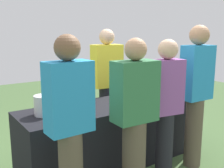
# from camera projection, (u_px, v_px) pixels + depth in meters

# --- Properties ---
(ground_plane) EXTENTS (12.00, 12.00, 0.00)m
(ground_plane) POSITION_uv_depth(u_px,v_px,m) (112.00, 161.00, 3.52)
(ground_plane) COLOR #476638
(tasting_table) EXTENTS (2.29, 0.74, 0.77)m
(tasting_table) POSITION_uv_depth(u_px,v_px,m) (112.00, 133.00, 3.45)
(tasting_table) COLOR black
(tasting_table) RESTS_ON ground_plane
(wine_bottle_0) EXTENTS (0.07, 0.07, 0.33)m
(wine_bottle_0) POSITION_uv_depth(u_px,v_px,m) (61.00, 99.00, 3.13)
(wine_bottle_0) COLOR black
(wine_bottle_0) RESTS_ON tasting_table
(wine_bottle_1) EXTENTS (0.08, 0.08, 0.31)m
(wine_bottle_1) POSITION_uv_depth(u_px,v_px,m) (91.00, 95.00, 3.36)
(wine_bottle_1) COLOR black
(wine_bottle_1) RESTS_ON tasting_table
(wine_bottle_2) EXTENTS (0.07, 0.07, 0.30)m
(wine_bottle_2) POSITION_uv_depth(u_px,v_px,m) (125.00, 89.00, 3.69)
(wine_bottle_2) COLOR black
(wine_bottle_2) RESTS_ON tasting_table
(wine_bottle_3) EXTENTS (0.08, 0.08, 0.30)m
(wine_bottle_3) POSITION_uv_depth(u_px,v_px,m) (140.00, 87.00, 3.82)
(wine_bottle_3) COLOR black
(wine_bottle_3) RESTS_ON tasting_table
(wine_bottle_4) EXTENTS (0.08, 0.08, 0.30)m
(wine_bottle_4) POSITION_uv_depth(u_px,v_px,m) (149.00, 88.00, 3.80)
(wine_bottle_4) COLOR black
(wine_bottle_4) RESTS_ON tasting_table
(wine_bottle_5) EXTENTS (0.07, 0.07, 0.34)m
(wine_bottle_5) POSITION_uv_depth(u_px,v_px,m) (159.00, 85.00, 3.89)
(wine_bottle_5) COLOR black
(wine_bottle_5) RESTS_ON tasting_table
(wine_glass_0) EXTENTS (0.07, 0.07, 0.15)m
(wine_glass_0) POSITION_uv_depth(u_px,v_px,m) (92.00, 103.00, 2.98)
(wine_glass_0) COLOR silver
(wine_glass_0) RESTS_ON tasting_table
(wine_glass_1) EXTENTS (0.06, 0.06, 0.13)m
(wine_glass_1) POSITION_uv_depth(u_px,v_px,m) (133.00, 95.00, 3.43)
(wine_glass_1) COLOR silver
(wine_glass_1) RESTS_ON tasting_table
(wine_glass_2) EXTENTS (0.07, 0.07, 0.15)m
(wine_glass_2) POSITION_uv_depth(u_px,v_px,m) (166.00, 91.00, 3.62)
(wine_glass_2) COLOR silver
(wine_glass_2) RESTS_ON tasting_table
(ice_bucket) EXTENTS (0.22, 0.22, 0.21)m
(ice_bucket) POSITION_uv_depth(u_px,v_px,m) (45.00, 105.00, 2.92)
(ice_bucket) COLOR silver
(ice_bucket) RESTS_ON tasting_table
(server_pouring) EXTENTS (0.45, 0.27, 1.68)m
(server_pouring) POSITION_uv_depth(u_px,v_px,m) (107.00, 82.00, 4.08)
(server_pouring) COLOR black
(server_pouring) RESTS_ON ground_plane
(guest_0) EXTENTS (0.40, 0.23, 1.64)m
(guest_0) POSITION_uv_depth(u_px,v_px,m) (70.00, 123.00, 2.32)
(guest_0) COLOR brown
(guest_0) RESTS_ON ground_plane
(guest_1) EXTENTS (0.44, 0.26, 1.60)m
(guest_1) POSITION_uv_depth(u_px,v_px,m) (135.00, 115.00, 2.67)
(guest_1) COLOR brown
(guest_1) RESTS_ON ground_plane
(guest_2) EXTENTS (0.37, 0.25, 1.57)m
(guest_2) POSITION_uv_depth(u_px,v_px,m) (166.00, 105.00, 2.94)
(guest_2) COLOR black
(guest_2) RESTS_ON ground_plane
(guest_3) EXTENTS (0.39, 0.23, 1.72)m
(guest_3) POSITION_uv_depth(u_px,v_px,m) (196.00, 91.00, 3.25)
(guest_3) COLOR brown
(guest_3) RESTS_ON ground_plane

